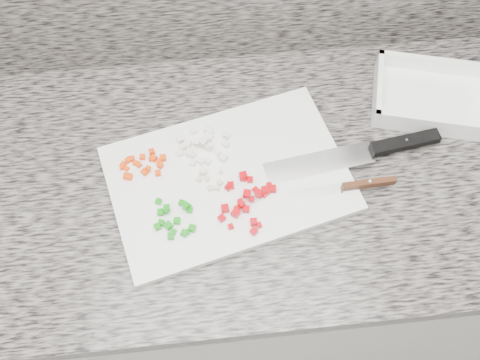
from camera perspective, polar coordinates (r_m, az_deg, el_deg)
The scene contains 11 objects.
cabinet at distance 1.48m, azimuth -1.20°, elevation -7.91°, with size 3.92×0.62×0.86m, color silver.
countertop at distance 1.07m, azimuth -1.65°, elevation 0.38°, with size 3.96×0.64×0.04m, color #656159.
cutting_board at distance 1.04m, azimuth -1.21°, elevation 0.15°, with size 0.45×0.30×0.02m, color white.
carrot_pile at distance 1.05m, azimuth -10.32°, elevation 1.61°, with size 0.09×0.07×0.02m.
onion_pile at distance 1.06m, azimuth -4.10°, elevation 3.52°, with size 0.11×0.11×0.02m.
green_pepper_pile at distance 0.99m, azimuth -6.97°, elevation -4.12°, with size 0.08×0.09×0.02m.
red_pepper_pile at distance 1.00m, azimuth 0.78°, elevation -2.06°, with size 0.12×0.13×0.02m.
garlic_pile at distance 1.02m, azimuth -3.10°, elevation -0.21°, with size 0.05×0.04×0.01m.
chef_knife at distance 1.09m, azimuth 14.29°, elevation 3.19°, with size 0.36×0.09×0.02m.
paring_knife at distance 1.04m, azimuth 12.20°, elevation -0.60°, with size 0.21×0.02×0.02m.
tray at distance 1.20m, azimuth 19.64°, elevation 8.29°, with size 0.27×0.22×0.05m.
Camera 1 is at (-0.02, 0.93, 1.82)m, focal length 40.00 mm.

